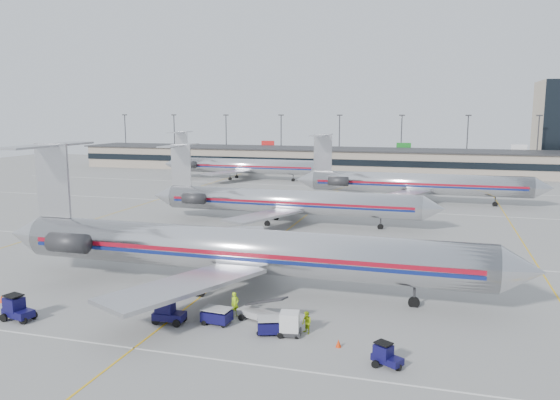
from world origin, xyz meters
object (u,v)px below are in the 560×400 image
at_px(jet_foreground, 233,249).
at_px(uld_container, 290,324).
at_px(tug_center, 167,312).
at_px(jet_second_row, 284,201).
at_px(belt_loader, 260,313).

relative_size(jet_foreground, uld_container, 27.31).
bearing_deg(tug_center, jet_foreground, 73.56).
distance_m(jet_second_row, belt_loader, 37.32).
xyz_separation_m(tug_center, uld_container, (9.55, 0.42, -0.02)).
xyz_separation_m(tug_center, belt_loader, (6.58, 2.61, -0.30)).
distance_m(tug_center, belt_loader, 7.09).
bearing_deg(belt_loader, tug_center, -138.54).
bearing_deg(belt_loader, jet_foreground, 146.40).
relative_size(jet_second_row, uld_container, 23.59).
height_order(jet_second_row, uld_container, jet_second_row).
bearing_deg(belt_loader, jet_second_row, 122.72).
distance_m(tug_center, uld_container, 9.56).
relative_size(jet_second_row, tug_center, 17.35).
height_order(jet_second_row, belt_loader, jet_second_row).
relative_size(jet_foreground, jet_second_row, 1.16).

